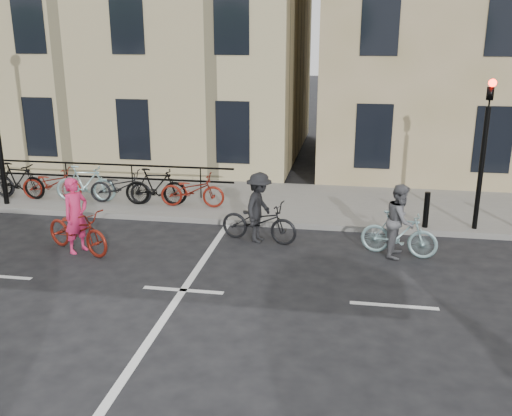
% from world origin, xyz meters
% --- Properties ---
extents(ground, '(120.00, 120.00, 0.00)m').
position_xyz_m(ground, '(0.00, 0.00, 0.00)').
color(ground, black).
rests_on(ground, ground).
extents(sidewalk, '(46.00, 4.00, 0.15)m').
position_xyz_m(sidewalk, '(-4.00, 6.00, 0.07)').
color(sidewalk, slate).
rests_on(sidewalk, ground).
extents(building_west, '(20.00, 10.00, 10.00)m').
position_xyz_m(building_west, '(-9.00, 13.00, 5.15)').
color(building_west, tan).
rests_on(building_west, sidewalk).
extents(traffic_light, '(0.18, 0.30, 3.90)m').
position_xyz_m(traffic_light, '(6.20, 4.34, 2.45)').
color(traffic_light, black).
rests_on(traffic_light, sidewalk).
extents(bollard_east, '(0.14, 0.14, 0.90)m').
position_xyz_m(bollard_east, '(5.00, 4.25, 0.60)').
color(bollard_east, black).
rests_on(bollard_east, sidewalk).
extents(parked_bikes, '(8.30, 1.23, 1.05)m').
position_xyz_m(parked_bikes, '(-4.35, 5.04, 0.64)').
color(parked_bikes, black).
rests_on(parked_bikes, sidewalk).
extents(cyclist_pink, '(2.05, 1.42, 1.73)m').
position_xyz_m(cyclist_pink, '(-2.95, 1.62, 0.60)').
color(cyclist_pink, maroon).
rests_on(cyclist_pink, ground).
extents(cyclist_grey, '(1.77, 0.92, 1.65)m').
position_xyz_m(cyclist_grey, '(4.23, 2.58, 0.67)').
color(cyclist_grey, '#8AB2B5').
rests_on(cyclist_grey, ground).
extents(cyclist_dark, '(1.99, 1.20, 1.69)m').
position_xyz_m(cyclist_dark, '(1.01, 2.97, 0.66)').
color(cyclist_dark, black).
rests_on(cyclist_dark, ground).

